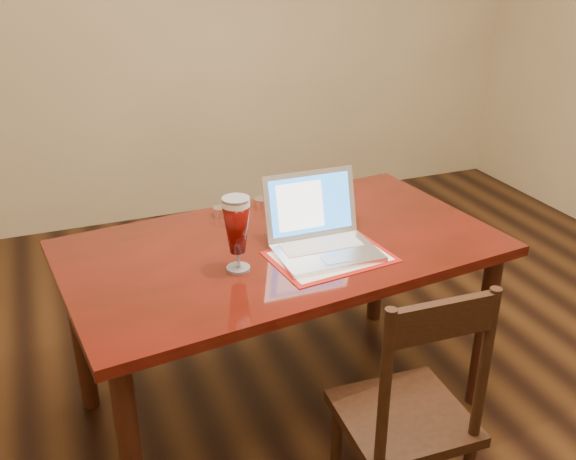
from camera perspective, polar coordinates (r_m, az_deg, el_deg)
name	(u,v)px	position (r m, az deg, el deg)	size (l,w,h in m)	color
ground	(393,433)	(2.72, 9.34, -17.34)	(5.00, 5.00, 0.00)	black
dining_table	(283,263)	(2.44, -0.44, -2.97)	(1.70, 1.08, 1.02)	#510F0A
dining_chair	(409,416)	(2.13, 10.68, -15.93)	(0.41, 0.39, 0.93)	black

